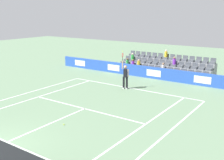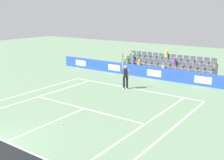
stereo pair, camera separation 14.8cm
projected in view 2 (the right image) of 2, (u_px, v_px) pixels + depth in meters
name	position (u px, v px, depth m)	size (l,w,h in m)	color
line_baseline	(132.00, 88.00, 20.85)	(10.97, 0.10, 0.01)	white
line_service	(84.00, 108.00, 16.50)	(8.23, 0.10, 0.01)	white
line_centre_service	(43.00, 126.00, 13.96)	(0.10, 6.40, 0.01)	white
line_singles_sideline_left	(33.00, 98.00, 18.44)	(0.10, 11.89, 0.01)	white
line_singles_sideline_right	(141.00, 127.00, 13.83)	(0.10, 11.89, 0.01)	white
line_doubles_sideline_left	(20.00, 95.00, 19.21)	(0.10, 11.89, 0.01)	white
line_doubles_sideline_right	(166.00, 134.00, 13.06)	(0.10, 11.89, 0.01)	white
line_centre_mark	(131.00, 89.00, 20.77)	(0.10, 0.20, 0.01)	white
sponsor_barrier	(155.00, 73.00, 23.71)	(20.91, 0.22, 1.01)	blue
tennis_player	(125.00, 76.00, 20.53)	(0.54, 0.43, 2.85)	black
stadium_stand	(166.00, 68.00, 25.54)	(8.68, 2.85, 2.16)	gray
loose_tennis_ball	(63.00, 124.00, 14.12)	(0.07, 0.07, 0.07)	#D1E533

